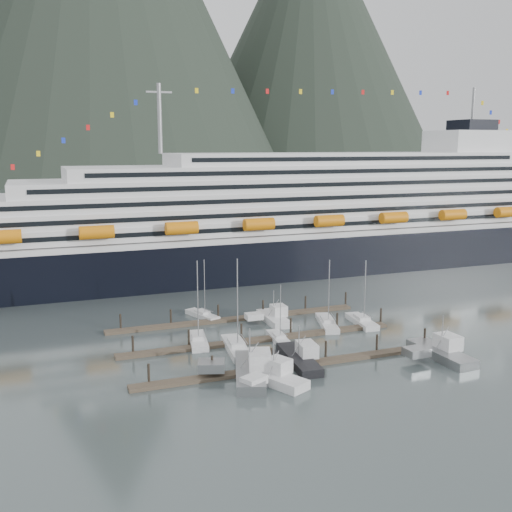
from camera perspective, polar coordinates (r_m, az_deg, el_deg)
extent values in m
plane|color=#455152|center=(100.23, 3.76, -8.26)|extent=(1600.00, 1600.00, 0.00)
cone|color=black|center=(793.24, 5.06, 19.36)|extent=(360.00, 360.00, 360.00)
cube|color=black|center=(157.87, 3.73, 0.19)|extent=(210.00, 28.00, 12.00)
cube|color=silver|center=(156.84, 3.76, 2.52)|extent=(205.80, 27.44, 1.50)
cube|color=silver|center=(158.64, 5.42, 3.54)|extent=(185.00, 26.00, 3.20)
cube|color=black|center=(147.13, 7.66, 3.01)|extent=(175.75, 0.20, 1.00)
cube|color=silver|center=(159.18, 6.09, 4.71)|extent=(180.00, 25.00, 3.20)
cube|color=black|center=(148.15, 8.28, 4.29)|extent=(171.00, 0.20, 1.00)
cube|color=silver|center=(159.81, 6.75, 5.87)|extent=(172.00, 24.00, 3.20)
cube|color=black|center=(149.26, 8.90, 5.55)|extent=(163.40, 0.20, 1.00)
cube|color=silver|center=(160.52, 7.41, 7.02)|extent=(160.00, 23.00, 3.20)
cube|color=black|center=(150.45, 9.50, 6.80)|extent=(152.00, 0.20, 1.00)
cube|color=silver|center=(161.32, 8.07, 8.12)|extent=(140.00, 22.00, 3.00)
cube|color=black|center=(151.74, 10.10, 7.98)|extent=(133.00, 0.20, 1.00)
cube|color=silver|center=(162.21, 8.73, 9.18)|extent=(95.00, 20.00, 3.00)
cube|color=black|center=(153.54, 10.59, 9.11)|extent=(90.25, 0.20, 1.00)
cube|color=silver|center=(185.16, 19.78, 10.23)|extent=(22.00, 16.00, 6.00)
cube|color=black|center=(185.24, 19.87, 11.62)|extent=(10.00, 10.00, 3.00)
cylinder|color=gray|center=(144.42, -9.16, 12.79)|extent=(1.00, 1.00, 16.00)
cylinder|color=gray|center=(185.49, 19.98, 13.32)|extent=(0.80, 0.80, 10.00)
cylinder|color=orange|center=(127.51, -22.99, 1.68)|extent=(7.00, 2.80, 2.80)
cylinder|color=orange|center=(128.05, -14.93, 2.20)|extent=(7.00, 2.80, 2.80)
cylinder|color=orange|center=(131.08, -7.09, 2.66)|extent=(7.00, 2.80, 2.80)
cylinder|color=orange|center=(136.44, 0.28, 3.04)|extent=(7.00, 2.80, 2.80)
cylinder|color=orange|center=(143.86, 6.99, 3.35)|extent=(7.00, 2.80, 2.80)
cylinder|color=orange|center=(153.05, 12.98, 3.59)|extent=(7.00, 2.80, 2.80)
cylinder|color=orange|center=(163.71, 18.24, 3.76)|extent=(7.00, 2.80, 2.80)
cylinder|color=orange|center=(175.58, 22.82, 3.89)|extent=(7.00, 2.80, 2.80)
cube|color=#473A2D|center=(89.63, 3.51, -10.40)|extent=(48.00, 2.00, 0.50)
cylinder|color=black|center=(84.32, -10.18, -11.09)|extent=(0.36, 0.36, 3.20)
cylinder|color=black|center=(86.25, -4.20, -10.45)|extent=(0.36, 0.36, 3.20)
cylinder|color=black|center=(89.05, 1.43, -9.73)|extent=(0.36, 0.36, 3.20)
cylinder|color=black|center=(92.65, 6.66, -8.99)|extent=(0.36, 0.36, 3.20)
cylinder|color=black|center=(96.95, 11.43, -8.24)|extent=(0.36, 0.36, 3.20)
cylinder|color=black|center=(101.87, 15.76, -7.50)|extent=(0.36, 0.36, 3.20)
cube|color=#473A2D|center=(100.91, 0.44, -7.96)|extent=(48.00, 2.00, 0.50)
cylinder|color=black|center=(96.37, -11.65, -8.36)|extent=(0.36, 0.36, 3.20)
cylinder|color=black|center=(98.07, -6.41, -7.87)|extent=(0.36, 0.36, 3.20)
cylinder|color=black|center=(100.54, -1.40, -7.34)|extent=(0.36, 0.36, 3.20)
cylinder|color=black|center=(103.74, 3.33, -6.79)|extent=(0.36, 0.36, 3.20)
cylinder|color=black|center=(107.60, 7.73, -6.23)|extent=(0.36, 0.36, 3.20)
cylinder|color=black|center=(112.05, 11.80, -5.68)|extent=(0.36, 0.36, 3.20)
cube|color=#473A2D|center=(112.56, -1.98, -5.99)|extent=(48.00, 2.00, 0.50)
cylinder|color=black|center=(108.64, -12.78, -6.23)|extent=(0.36, 0.36, 3.20)
cylinder|color=black|center=(110.15, -8.12, -5.84)|extent=(0.36, 0.36, 3.20)
cylinder|color=black|center=(112.36, -3.62, -5.43)|extent=(0.36, 0.36, 3.20)
cylinder|color=black|center=(115.23, 0.67, -5.00)|extent=(0.36, 0.36, 3.20)
cylinder|color=black|center=(118.72, 4.73, -4.57)|extent=(0.36, 0.36, 3.20)
cylinder|color=black|center=(122.76, 8.53, -4.15)|extent=(0.36, 0.36, 3.20)
cube|color=silver|center=(100.04, -5.54, -8.17)|extent=(4.28, 9.64, 1.45)
cube|color=silver|center=(99.75, -5.55, -7.66)|extent=(2.61, 3.57, 0.83)
cylinder|color=gray|center=(97.06, -5.57, -4.27)|extent=(0.17, 0.17, 13.21)
cube|color=silver|center=(96.30, -1.89, -8.88)|extent=(4.37, 11.65, 1.59)
cube|color=silver|center=(95.96, -1.89, -8.28)|extent=(2.76, 4.23, 0.91)
cylinder|color=gray|center=(92.92, -1.78, -4.54)|extent=(0.18, 0.18, 14.13)
cube|color=silver|center=(100.92, 2.18, -7.96)|extent=(3.01, 8.27, 1.19)
cube|color=silver|center=(100.69, 2.18, -7.57)|extent=(1.98, 2.99, 0.68)
cylinder|color=gray|center=(98.69, 2.34, -5.32)|extent=(0.14, 0.14, 9.07)
cube|color=silver|center=(109.92, 6.78, -6.47)|extent=(5.59, 11.07, 1.37)
cube|color=silver|center=(109.66, 6.79, -6.03)|extent=(2.98, 4.19, 0.78)
cylinder|color=gray|center=(107.21, 6.96, -3.38)|extent=(0.16, 0.16, 11.48)
cube|color=silver|center=(114.74, -5.13, -5.71)|extent=(4.89, 8.81, 1.20)
cube|color=silver|center=(114.54, -5.13, -5.36)|extent=(2.59, 3.39, 0.68)
cylinder|color=gray|center=(112.59, -4.93, -2.98)|extent=(0.14, 0.14, 10.51)
cube|color=silver|center=(111.74, 10.03, -6.28)|extent=(3.75, 9.67, 1.47)
cube|color=silver|center=(111.47, 10.04, -5.81)|extent=(2.45, 3.51, 0.84)
cylinder|color=gray|center=(109.29, 10.34, -3.27)|extent=(0.17, 0.17, 11.12)
cube|color=gray|center=(86.07, -0.60, -11.21)|extent=(8.17, 14.68, 2.18)
cube|color=gray|center=(85.56, -4.27, -10.38)|extent=(4.50, 4.12, 1.31)
cube|color=silver|center=(85.35, 0.36, -9.85)|extent=(4.23, 4.99, 2.40)
cube|color=black|center=(85.05, 0.36, -9.30)|extent=(3.94, 4.66, 0.54)
cylinder|color=gray|center=(84.67, -0.61, -8.69)|extent=(0.17, 0.17, 5.45)
cube|color=silver|center=(84.15, 1.68, -11.74)|extent=(7.51, 10.75, 1.87)
cube|color=silver|center=(81.05, -0.20, -11.75)|extent=(3.86, 3.43, 1.12)
cube|color=silver|center=(84.21, 2.16, -10.41)|extent=(3.71, 3.92, 2.06)
cube|color=black|center=(83.94, 2.17, -9.93)|extent=(3.45, 3.66, 0.47)
cylinder|color=gray|center=(82.92, 1.69, -9.56)|extent=(0.15, 0.15, 4.69)
cube|color=black|center=(91.30, 4.09, -9.94)|extent=(4.59, 13.00, 1.82)
cube|color=black|center=(89.54, 1.12, -9.58)|extent=(3.37, 3.11, 1.09)
cube|color=silver|center=(91.11, 4.87, -8.83)|extent=(2.93, 4.06, 2.00)
cube|color=black|center=(90.87, 4.87, -8.40)|extent=(2.72, 3.79, 0.45)
cylinder|color=gray|center=(90.20, 4.11, -7.98)|extent=(0.15, 0.15, 4.55)
cube|color=gray|center=(97.49, 17.19, -9.05)|extent=(4.33, 12.58, 2.07)
cube|color=gray|center=(94.16, 15.03, -8.80)|extent=(3.65, 2.90, 1.24)
cube|color=silver|center=(97.63, 17.82, -7.80)|extent=(3.07, 3.86, 2.28)
cube|color=black|center=(97.38, 17.84, -7.34)|extent=(2.86, 3.60, 0.52)
cylinder|color=gray|center=(96.32, 17.32, -6.93)|extent=(0.17, 0.17, 5.17)
cube|color=silver|center=(111.39, 1.68, -6.12)|extent=(3.55, 10.12, 1.82)
cube|color=silver|center=(109.82, -0.18, -5.75)|extent=(3.16, 2.29, 1.09)
cube|color=silver|center=(111.26, 2.17, -5.20)|extent=(2.63, 3.08, 2.01)
cube|color=black|center=(111.06, 2.17, -4.84)|extent=(2.45, 2.87, 0.46)
cylinder|color=gray|center=(110.50, 1.69, -4.48)|extent=(0.15, 0.15, 4.56)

